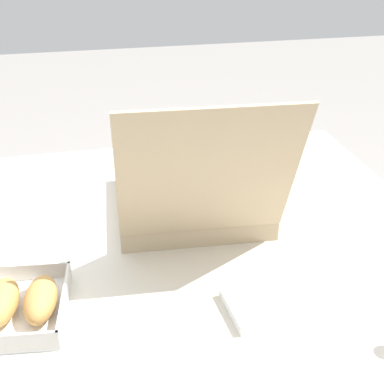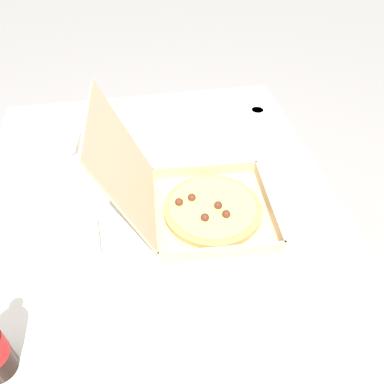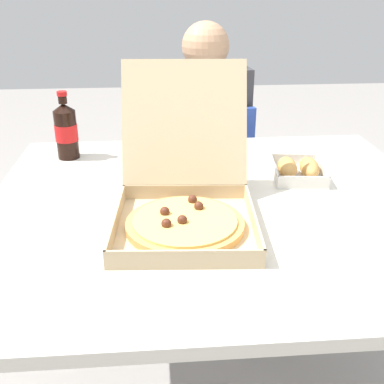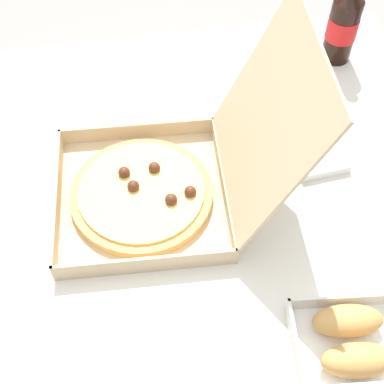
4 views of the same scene
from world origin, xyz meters
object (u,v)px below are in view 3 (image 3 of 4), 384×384
(chair, at_px, (204,180))
(diner_person, at_px, (202,131))
(cola_bottle, at_px, (66,130))
(pizza_box_open, at_px, (185,203))
(paper_menu, at_px, (332,218))
(napkin_pile, at_px, (163,168))
(bread_side_box, at_px, (298,169))

(chair, relative_size, diner_person, 0.72)
(cola_bottle, bearing_deg, pizza_box_open, -53.33)
(paper_menu, bearing_deg, pizza_box_open, -161.89)
(chair, xyz_separation_m, diner_person, (-0.01, 0.06, 0.21))
(paper_menu, height_order, napkin_pile, napkin_pile)
(paper_menu, xyz_separation_m, napkin_pile, (-0.42, 0.35, 0.01))
(pizza_box_open, xyz_separation_m, napkin_pile, (-0.05, 0.34, -0.04))
(napkin_pile, bearing_deg, diner_person, 73.20)
(diner_person, bearing_deg, paper_menu, -76.12)
(napkin_pile, bearing_deg, pizza_box_open, -82.14)
(cola_bottle, distance_m, paper_menu, 0.89)
(napkin_pile, bearing_deg, cola_bottle, 154.60)
(diner_person, xyz_separation_m, napkin_pile, (-0.18, -0.60, 0.07))
(cola_bottle, bearing_deg, paper_menu, -34.24)
(diner_person, bearing_deg, pizza_box_open, -98.24)
(diner_person, distance_m, bread_side_box, 0.72)
(chair, distance_m, napkin_pile, 0.64)
(bread_side_box, bearing_deg, diner_person, 108.31)
(bread_side_box, bearing_deg, paper_menu, -87.80)
(bread_side_box, bearing_deg, chair, 109.37)
(bread_side_box, distance_m, cola_bottle, 0.76)
(chair, xyz_separation_m, pizza_box_open, (-0.14, -0.88, 0.32))
(bread_side_box, distance_m, paper_menu, 0.27)
(chair, bearing_deg, diner_person, 96.09)
(pizza_box_open, xyz_separation_m, bread_side_box, (0.36, 0.26, -0.02))
(pizza_box_open, relative_size, cola_bottle, 2.18)
(paper_menu, bearing_deg, bread_side_box, 112.46)
(chair, relative_size, cola_bottle, 3.71)
(bread_side_box, distance_m, napkin_pile, 0.42)
(cola_bottle, bearing_deg, bread_side_box, -17.38)
(chair, distance_m, diner_person, 0.21)
(bread_side_box, relative_size, paper_menu, 0.98)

